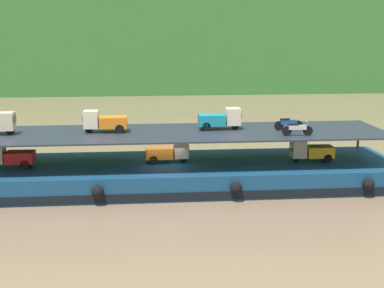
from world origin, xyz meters
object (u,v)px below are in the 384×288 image
(mini_truck_lower_mid, at_px, (311,151))
(cargo_barge, at_px, (164,174))
(mini_truck_upper_mid, at_px, (104,121))
(motorcycle_upper_centre, at_px, (288,123))
(mini_truck_lower_stern, at_px, (11,156))
(mini_truck_upper_fore, at_px, (220,119))
(mini_truck_lower_aft, at_px, (168,152))
(motorcycle_upper_port, at_px, (297,129))

(mini_truck_lower_mid, bearing_deg, cargo_barge, 177.60)
(cargo_barge, bearing_deg, mini_truck_upper_mid, 173.38)
(motorcycle_upper_centre, bearing_deg, mini_truck_lower_mid, -16.31)
(cargo_barge, distance_m, mini_truck_upper_mid, 5.10)
(mini_truck_lower_stern, bearing_deg, cargo_barge, 0.91)
(mini_truck_lower_mid, relative_size, mini_truck_upper_mid, 1.01)
(mini_truck_upper_fore, distance_m, motorcycle_upper_centre, 4.40)
(cargo_barge, distance_m, mini_truck_upper_fore, 5.11)
(mini_truck_lower_mid, relative_size, motorcycle_upper_centre, 1.45)
(mini_truck_lower_aft, height_order, mini_truck_upper_mid, mini_truck_upper_mid)
(mini_truck_lower_stern, distance_m, mini_truck_lower_aft, 9.77)
(mini_truck_lower_aft, xyz_separation_m, motorcycle_upper_centre, (7.78, -0.22, 1.74))
(motorcycle_upper_port, bearing_deg, mini_truck_lower_mid, 47.35)
(mini_truck_lower_stern, height_order, mini_truck_lower_aft, same)
(mini_truck_lower_stern, bearing_deg, mini_truck_lower_mid, -0.74)
(mini_truck_lower_stern, relative_size, mini_truck_lower_aft, 1.01)
(mini_truck_lower_stern, bearing_deg, mini_truck_upper_fore, 3.84)
(cargo_barge, bearing_deg, mini_truck_lower_stern, -179.09)
(motorcycle_upper_port, bearing_deg, motorcycle_upper_centre, 90.52)
(mini_truck_lower_stern, bearing_deg, mini_truck_upper_mid, 5.80)
(mini_truck_lower_mid, distance_m, mini_truck_upper_fore, 6.23)
(mini_truck_lower_mid, height_order, mini_truck_upper_mid, mini_truck_upper_mid)
(mini_truck_lower_stern, bearing_deg, motorcycle_upper_port, -5.84)
(mini_truck_lower_mid, xyz_separation_m, mini_truck_upper_fore, (-5.79, 1.13, 2.00))
(mini_truck_upper_mid, xyz_separation_m, mini_truck_upper_fore, (7.44, 0.30, 0.00))
(motorcycle_upper_port, bearing_deg, mini_truck_lower_aft, 164.26)
(mini_truck_lower_aft, xyz_separation_m, mini_truck_upper_fore, (3.44, 0.48, 2.00))
(mini_truck_upper_fore, bearing_deg, mini_truck_lower_aft, -171.98)
(motorcycle_upper_centre, bearing_deg, mini_truck_upper_mid, 178.01)
(mini_truck_lower_aft, height_order, motorcycle_upper_port, motorcycle_upper_port)
(mini_truck_upper_fore, bearing_deg, mini_truck_lower_stern, -176.16)
(mini_truck_lower_aft, distance_m, mini_truck_upper_mid, 4.47)
(mini_truck_lower_aft, distance_m, mini_truck_lower_mid, 9.25)
(mini_truck_lower_stern, distance_m, mini_truck_upper_mid, 6.13)
(mini_truck_lower_aft, bearing_deg, mini_truck_lower_mid, -4.02)
(mini_truck_lower_aft, relative_size, mini_truck_upper_fore, 1.00)
(cargo_barge, distance_m, mini_truck_lower_aft, 1.49)
(mini_truck_lower_aft, height_order, mini_truck_lower_mid, same)
(mini_truck_lower_stern, distance_m, mini_truck_upper_fore, 13.39)
(mini_truck_lower_stern, height_order, motorcycle_upper_centre, motorcycle_upper_centre)
(cargo_barge, relative_size, mini_truck_upper_mid, 10.89)
(motorcycle_upper_centre, bearing_deg, motorcycle_upper_port, -89.48)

